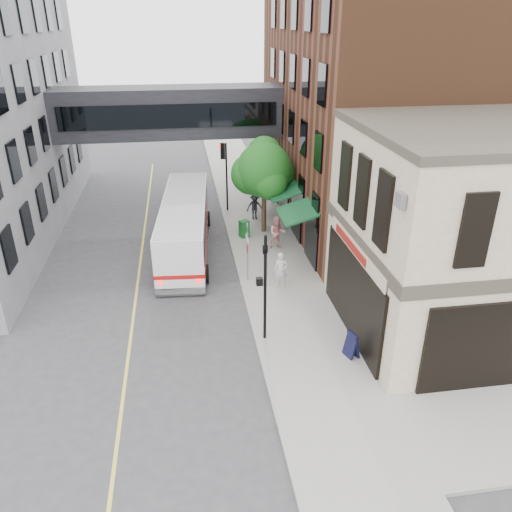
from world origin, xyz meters
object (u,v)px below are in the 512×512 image
object	(u,v)px
bus	(185,223)
pedestrian_c	(255,206)
pedestrian_b	(277,233)
sandwich_board	(352,345)
newspaper_box	(244,229)
pedestrian_a	(281,270)

from	to	relation	value
bus	pedestrian_c	bearing A→B (deg)	40.14
bus	pedestrian_b	size ratio (longest dim) A/B	5.85
pedestrian_b	pedestrian_c	xyz separation A→B (m)	(-0.56, 4.63, -0.09)
sandwich_board	pedestrian_b	bearing A→B (deg)	77.12
pedestrian_c	newspaper_box	bearing A→B (deg)	-117.34
pedestrian_b	pedestrian_a	bearing A→B (deg)	-92.93
bus	pedestrian_a	world-z (taller)	bus
pedestrian_b	newspaper_box	world-z (taller)	pedestrian_b
bus	pedestrian_a	bearing A→B (deg)	-50.25
pedestrian_a	newspaper_box	size ratio (longest dim) A/B	1.71
pedestrian_b	sandwich_board	distance (m)	10.19
bus	pedestrian_b	bearing A→B (deg)	-9.81
pedestrian_b	sandwich_board	bearing A→B (deg)	-78.98
pedestrian_c	newspaper_box	size ratio (longest dim) A/B	1.66
bus	pedestrian_a	size ratio (longest dim) A/B	6.24
newspaper_box	sandwich_board	xyz separation A→B (m)	(2.54, -12.00, 0.00)
pedestrian_a	sandwich_board	size ratio (longest dim) A/B	1.70
newspaper_box	pedestrian_c	bearing A→B (deg)	48.41
pedestrian_c	sandwich_board	size ratio (longest dim) A/B	1.64
pedestrian_b	sandwich_board	xyz separation A→B (m)	(0.94, -10.13, -0.42)
pedestrian_a	sandwich_board	world-z (taller)	pedestrian_a
pedestrian_c	pedestrian_a	bearing A→B (deg)	-97.37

